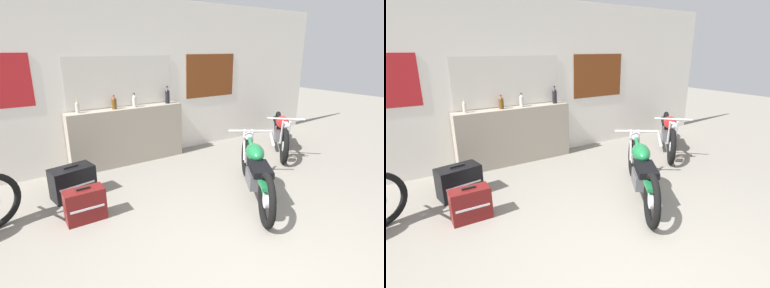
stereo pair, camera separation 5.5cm
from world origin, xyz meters
The scene contains 11 objects.
ground_plane centered at (0.00, 0.00, 0.00)m, with size 24.00×24.00×0.00m, color gray.
wall_back centered at (0.00, 3.56, 1.40)m, with size 10.00×0.07×2.80m.
sill_counter centered at (0.20, 3.38, 0.50)m, with size 2.04×0.28×1.00m.
bottle_leftmost centered at (-0.60, 3.41, 1.09)m, with size 0.06×0.06×0.21m.
bottle_left_center centered at (-0.01, 3.40, 1.10)m, with size 0.08×0.08×0.23m.
bottle_center centered at (0.35, 3.39, 1.10)m, with size 0.07×0.07×0.24m.
bottle_right_center centered at (1.00, 3.39, 1.14)m, with size 0.08×0.08×0.32m.
motorcycle_green centered at (1.12, 1.19, 0.40)m, with size 1.22×1.73×0.81m.
motorcycle_red centered at (2.99, 2.36, 0.40)m, with size 1.57×1.60×0.80m.
hard_case_black centered at (-0.96, 2.57, 0.22)m, with size 0.60×0.40×0.46m.
hard_case_darkred centered at (-0.98, 1.88, 0.20)m, with size 0.46×0.24×0.42m.
Camera 1 is at (-1.67, -1.45, 1.97)m, focal length 28.00 mm.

